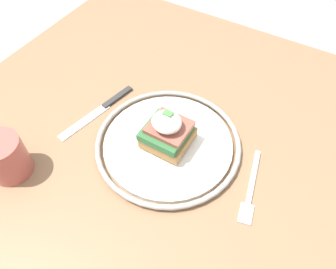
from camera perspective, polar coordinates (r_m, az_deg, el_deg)
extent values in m
plane|color=#9E9993|center=(1.30, 0.14, -22.40)|extent=(6.00, 6.00, 0.00)
cube|color=#846042|center=(0.63, 0.26, -4.07)|extent=(0.96, 0.92, 0.03)
cylinder|color=#846042|center=(1.28, -7.03, 7.34)|extent=(0.06, 0.06, 0.71)
cylinder|color=silver|center=(0.62, 0.00, -1.71)|extent=(0.24, 0.24, 0.01)
torus|color=gray|center=(0.62, 0.00, -1.43)|extent=(0.28, 0.28, 0.01)
cube|color=#9E703D|center=(0.60, 0.00, -0.50)|extent=(0.08, 0.08, 0.02)
cube|color=#2D6033|center=(0.59, -0.38, 0.45)|extent=(0.08, 0.08, 0.01)
cube|color=brown|center=(0.58, 0.23, 1.32)|extent=(0.07, 0.07, 0.01)
ellipsoid|color=white|center=(0.56, -0.24, 2.21)|extent=(0.05, 0.05, 0.03)
cube|color=#47843D|center=(0.55, 0.00, 3.72)|extent=(0.02, 0.01, 0.00)
cube|color=silver|center=(0.60, 14.60, -7.06)|extent=(0.03, 0.11, 0.00)
cube|color=silver|center=(0.57, 13.39, -13.26)|extent=(0.03, 0.04, 0.00)
cube|color=#2D2D2D|center=(0.71, -8.81, 6.44)|extent=(0.03, 0.08, 0.01)
cube|color=silver|center=(0.68, -14.33, 2.20)|extent=(0.04, 0.12, 0.00)
cylinder|color=#AD5147|center=(0.63, -26.47, -3.60)|extent=(0.07, 0.07, 0.08)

